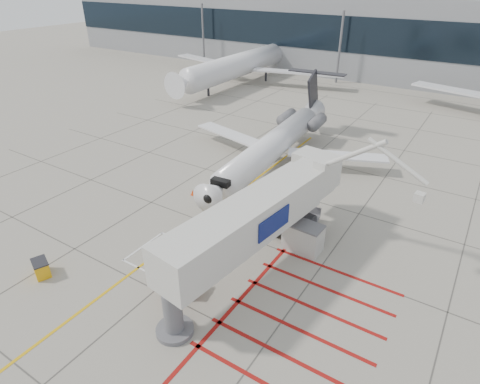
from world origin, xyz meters
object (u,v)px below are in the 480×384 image
Objects in this scene: regional_jet at (264,139)px; jet_bridge at (246,229)px; spill_bin at (41,268)px; pushback_tug at (180,282)px.

jet_bridge is at bearing -68.85° from regional_jet.
regional_jet is 21.79× the size of spill_bin.
pushback_tug is 1.66× the size of spill_bin.
regional_jet reaches higher than jet_bridge.
jet_bridge is 5.37m from pushback_tug.
jet_bridge reaches higher than pushback_tug.
pushback_tug is at bearing -120.86° from jet_bridge.
pushback_tug is (3.87, -17.32, -3.11)m from regional_jet.
regional_jet is 13.16× the size of pushback_tug.
regional_jet is 15.35m from jet_bridge.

